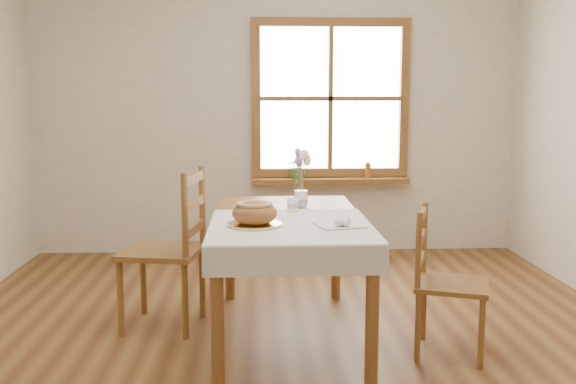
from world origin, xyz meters
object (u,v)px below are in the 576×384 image
at_px(dining_table, 288,230).
at_px(chair_right, 452,282).
at_px(chair_left, 162,249).
at_px(flower_vase, 301,199).
at_px(bread_plate, 255,225).

relative_size(dining_table, chair_right, 1.88).
height_order(dining_table, chair_left, chair_left).
bearing_deg(dining_table, flower_vase, 73.80).
bearing_deg(chair_right, bread_plate, 109.30).
relative_size(chair_left, chair_right, 1.20).
bearing_deg(chair_left, chair_right, 82.50).
height_order(chair_left, bread_plate, chair_left).
distance_m(chair_left, flower_vase, 0.96).
distance_m(bread_plate, flower_vase, 0.75).
bearing_deg(flower_vase, dining_table, -106.20).
xyz_separation_m(dining_table, chair_right, (0.92, -0.34, -0.24)).
height_order(chair_left, flower_vase, chair_left).
bearing_deg(bread_plate, dining_table, 58.51).
height_order(dining_table, flower_vase, flower_vase).
distance_m(chair_left, bread_plate, 0.83).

